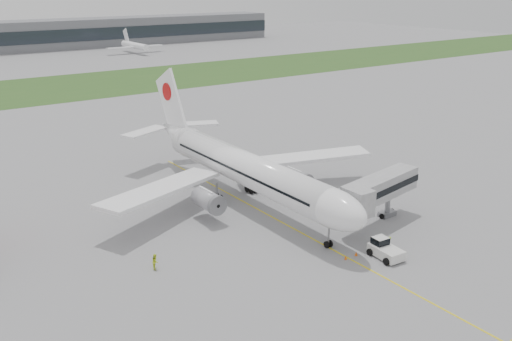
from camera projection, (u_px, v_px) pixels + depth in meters
ground at (260, 211)px, 84.65m from camera, size 600.00×600.00×0.00m
apron_markings at (281, 222)px, 80.78m from camera, size 70.00×70.00×0.04m
grass_strip at (36, 90)px, 177.63m from camera, size 600.00×50.00×0.02m
airliner at (242, 166)px, 86.63m from camera, size 48.13×53.95×17.88m
pushback_tug at (385, 249)px, 70.27m from camera, size 3.28×4.59×2.26m
jet_bridge at (378, 190)px, 77.86m from camera, size 15.41×6.91×7.19m
safety_cone_left at (346, 257)px, 69.78m from camera, size 0.38×0.38×0.52m
safety_cone_right at (356, 254)px, 70.73m from camera, size 0.40×0.40×0.55m
ground_crew_near at (389, 244)px, 71.92m from camera, size 0.81×0.80×1.88m
ground_crew_far at (155, 261)px, 67.30m from camera, size 1.09×1.17×1.92m
distant_aircraft_right at (135, 53)px, 266.70m from camera, size 27.72×24.57×10.43m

